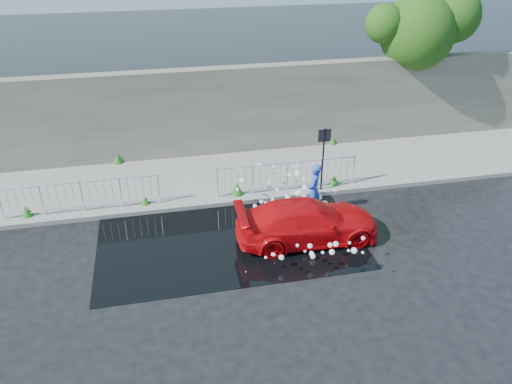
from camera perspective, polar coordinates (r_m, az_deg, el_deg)
The scene contains 13 objects.
ground at distance 14.78m, azimuth -4.45°, elevation -7.53°, with size 90.00×90.00×0.00m, color black.
pavement at distance 18.98m, azimuth -6.57°, elevation 1.52°, with size 30.00×4.00×0.15m, color slate.
curb at distance 17.23m, azimuth -5.86°, elevation -1.47°, with size 30.00×0.25×0.16m, color slate.
retaining_wall at distance 20.26m, azimuth -7.54°, elevation 8.93°, with size 30.00×0.60×3.50m, color #545047.
puddle at distance 15.64m, azimuth -3.14°, elevation -5.16°, with size 8.00×5.00×0.01m, color black.
sign_post at distance 17.40m, azimuth 7.72°, elevation 4.83°, with size 0.45×0.06×2.50m.
tree at distance 22.55m, azimuth 18.59°, elevation 17.33°, with size 4.90×3.09×6.32m.
railing_left at distance 17.37m, azimuth -19.31°, elevation -0.35°, with size 5.05×0.05×1.10m.
railing_right at distance 17.70m, azimuth 3.58°, elevation 1.94°, with size 5.05×0.05×1.10m.
weeds at distance 18.38m, azimuth -6.81°, elevation 1.46°, with size 12.17×3.93×0.45m.
water_spray at distance 16.03m, azimuth 4.92°, elevation -1.35°, with size 3.38×5.69×1.16m.
red_car at distance 15.27m, azimuth 5.95°, elevation -3.39°, with size 1.78×4.38×1.27m, color red.
person at distance 16.45m, azimuth 6.62°, elevation 0.22°, with size 0.66×0.44×1.82m, color blue.
Camera 1 is at (-1.34, -11.81, 8.79)m, focal length 35.00 mm.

